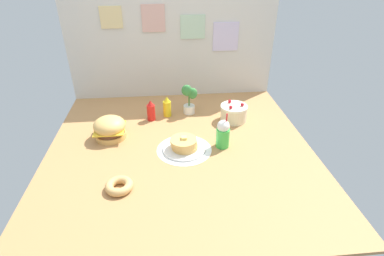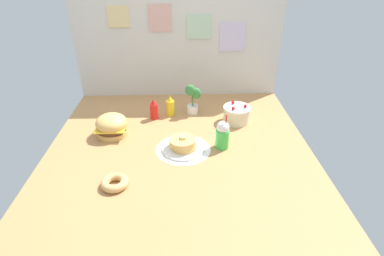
% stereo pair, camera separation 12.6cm
% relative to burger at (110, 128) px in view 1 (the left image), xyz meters
% --- Properties ---
extents(ground_plane, '(1.92, 1.95, 0.02)m').
position_rel_burger_xyz_m(ground_plane, '(0.52, -0.21, -0.09)').
color(ground_plane, '#B27F4C').
extents(back_wall, '(1.92, 0.04, 1.09)m').
position_rel_burger_xyz_m(back_wall, '(0.53, 0.77, 0.47)').
color(back_wall, beige).
rests_on(back_wall, ground_plane).
extents(doily_mat, '(0.40, 0.40, 0.00)m').
position_rel_burger_xyz_m(doily_mat, '(0.55, -0.23, -0.08)').
color(doily_mat, white).
rests_on(doily_mat, ground_plane).
extents(burger, '(0.24, 0.24, 0.17)m').
position_rel_burger_xyz_m(burger, '(0.00, 0.00, 0.00)').
color(burger, '#DBA859').
rests_on(burger, ground_plane).
extents(pancake_stack, '(0.31, 0.31, 0.11)m').
position_rel_burger_xyz_m(pancake_stack, '(0.55, -0.23, -0.04)').
color(pancake_stack, white).
rests_on(pancake_stack, doily_mat).
extents(layer_cake, '(0.23, 0.23, 0.17)m').
position_rel_burger_xyz_m(layer_cake, '(1.00, 0.18, -0.01)').
color(layer_cake, beige).
rests_on(layer_cake, ground_plane).
extents(ketchup_bottle, '(0.07, 0.07, 0.18)m').
position_rel_burger_xyz_m(ketchup_bottle, '(0.31, 0.26, 0.00)').
color(ketchup_bottle, red).
rests_on(ketchup_bottle, ground_plane).
extents(mustard_bottle, '(0.07, 0.07, 0.18)m').
position_rel_burger_xyz_m(mustard_bottle, '(0.45, 0.32, 0.00)').
color(mustard_bottle, yellow).
rests_on(mustard_bottle, ground_plane).
extents(cream_soda_cup, '(0.10, 0.10, 0.27)m').
position_rel_burger_xyz_m(cream_soda_cup, '(0.84, -0.21, 0.02)').
color(cream_soda_cup, green).
rests_on(cream_soda_cup, ground_plane).
extents(donut_pink_glaze, '(0.17, 0.17, 0.05)m').
position_rel_burger_xyz_m(donut_pink_glaze, '(0.13, -0.61, -0.06)').
color(donut_pink_glaze, tan).
rests_on(donut_pink_glaze, ground_plane).
extents(potted_plant, '(0.14, 0.10, 0.28)m').
position_rel_burger_xyz_m(potted_plant, '(0.64, 0.35, 0.07)').
color(potted_plant, white).
rests_on(potted_plant, ground_plane).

